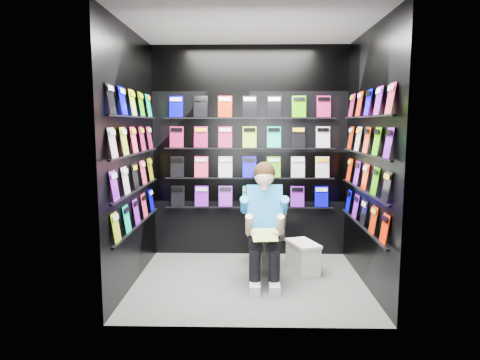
{
  "coord_description": "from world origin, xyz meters",
  "views": [
    {
      "loc": [
        -0.0,
        -4.31,
        1.65
      ],
      "look_at": [
        -0.1,
        0.15,
        1.06
      ],
      "focal_mm": 32.0,
      "sensor_mm": 36.0,
      "label": 1
    }
  ],
  "objects": [
    {
      "name": "comics_back",
      "position": [
        0.0,
        0.97,
        1.31
      ],
      "size": [
        2.1,
        0.06,
        1.37
      ],
      "primitive_type": null,
      "color": "red",
      "rests_on": "wall_back"
    },
    {
      "name": "comics_left",
      "position": [
        -1.17,
        0.0,
        1.31
      ],
      "size": [
        0.06,
        1.7,
        1.37
      ],
      "primitive_type": null,
      "color": "red",
      "rests_on": "wall_left"
    },
    {
      "name": "held_comic",
      "position": [
        0.15,
        -0.26,
        0.58
      ],
      "size": [
        0.26,
        0.17,
        0.1
      ],
      "primitive_type": "cube",
      "rotation": [
        -0.96,
        0.0,
        0.1
      ],
      "color": "green",
      "rests_on": "reader"
    },
    {
      "name": "wall_right",
      "position": [
        1.2,
        0.0,
        1.3
      ],
      "size": [
        0.04,
        2.0,
        2.6
      ],
      "primitive_type": "cube",
      "color": "black",
      "rests_on": "floor"
    },
    {
      "name": "ceiling",
      "position": [
        0.0,
        0.0,
        2.6
      ],
      "size": [
        2.4,
        2.4,
        0.0
      ],
      "primitive_type": "plane",
      "color": "white",
      "rests_on": "floor"
    },
    {
      "name": "wall_back",
      "position": [
        0.0,
        1.0,
        1.3
      ],
      "size": [
        2.4,
        0.04,
        2.6
      ],
      "primitive_type": "cube",
      "color": "black",
      "rests_on": "floor"
    },
    {
      "name": "longbox",
      "position": [
        0.6,
        0.33,
        0.16
      ],
      "size": [
        0.36,
        0.47,
        0.31
      ],
      "primitive_type": "cube",
      "rotation": [
        0.0,
        0.0,
        0.35
      ],
      "color": "white",
      "rests_on": "floor"
    },
    {
      "name": "comics_right",
      "position": [
        1.17,
        0.0,
        1.31
      ],
      "size": [
        0.06,
        1.7,
        1.37
      ],
      "primitive_type": null,
      "color": "red",
      "rests_on": "wall_right"
    },
    {
      "name": "toilet",
      "position": [
        0.15,
        0.47,
        0.37
      ],
      "size": [
        0.49,
        0.79,
        0.73
      ],
      "primitive_type": "imported",
      "rotation": [
        0.0,
        0.0,
        3.24
      ],
      "color": "white",
      "rests_on": "floor"
    },
    {
      "name": "wall_left",
      "position": [
        -1.2,
        0.0,
        1.3
      ],
      "size": [
        0.04,
        2.0,
        2.6
      ],
      "primitive_type": "cube",
      "color": "black",
      "rests_on": "floor"
    },
    {
      "name": "wall_front",
      "position": [
        0.0,
        -1.0,
        1.3
      ],
      "size": [
        2.4,
        0.04,
        2.6
      ],
      "primitive_type": "cube",
      "color": "black",
      "rests_on": "floor"
    },
    {
      "name": "floor",
      "position": [
        0.0,
        0.0,
        0.0
      ],
      "size": [
        2.4,
        2.4,
        0.0
      ],
      "primitive_type": "plane",
      "color": "slate",
      "rests_on": "ground"
    },
    {
      "name": "reader",
      "position": [
        0.15,
        0.09,
        0.76
      ],
      "size": [
        0.57,
        0.78,
        1.35
      ],
      "primitive_type": null,
      "rotation": [
        0.0,
        0.0,
        0.1
      ],
      "color": "#1886DF",
      "rests_on": "toilet"
    },
    {
      "name": "longbox_lid",
      "position": [
        0.6,
        0.33,
        0.33
      ],
      "size": [
        0.38,
        0.5,
        0.03
      ],
      "primitive_type": "cube",
      "rotation": [
        0.0,
        0.0,
        0.35
      ],
      "color": "white",
      "rests_on": "longbox"
    }
  ]
}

